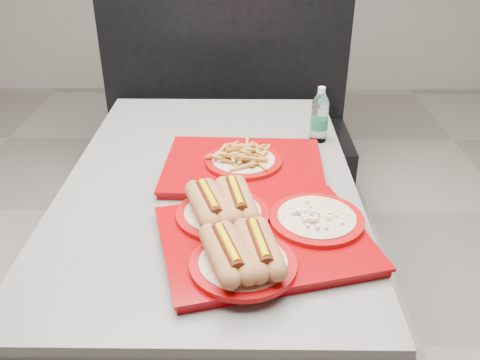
{
  "coord_description": "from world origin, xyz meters",
  "views": [
    {
      "loc": [
        0.11,
        -1.41,
        1.53
      ],
      "look_at": [
        0.1,
        -0.16,
        0.83
      ],
      "focal_mm": 38.0,
      "sensor_mm": 36.0,
      "label": 1
    }
  ],
  "objects_px": {
    "diner_table": "(212,220)",
    "water_bottle": "(319,118)",
    "tray_far": "(243,163)",
    "tray_near": "(256,232)",
    "booth_bench": "(225,135)"
  },
  "relations": [
    {
      "from": "booth_bench",
      "to": "tray_near",
      "type": "xyz_separation_m",
      "value": [
        0.14,
        -1.45,
        0.39
      ]
    },
    {
      "from": "booth_bench",
      "to": "tray_near",
      "type": "distance_m",
      "value": 1.51
    },
    {
      "from": "diner_table",
      "to": "tray_near",
      "type": "relative_size",
      "value": 2.37
    },
    {
      "from": "tray_far",
      "to": "tray_near",
      "type": "bearing_deg",
      "value": -85.15
    },
    {
      "from": "water_bottle",
      "to": "tray_far",
      "type": "bearing_deg",
      "value": -138.17
    },
    {
      "from": "water_bottle",
      "to": "booth_bench",
      "type": "bearing_deg",
      "value": 114.75
    },
    {
      "from": "water_bottle",
      "to": "diner_table",
      "type": "bearing_deg",
      "value": -143.2
    },
    {
      "from": "booth_bench",
      "to": "tray_far",
      "type": "height_order",
      "value": "booth_bench"
    },
    {
      "from": "booth_bench",
      "to": "water_bottle",
      "type": "bearing_deg",
      "value": -65.25
    },
    {
      "from": "tray_far",
      "to": "water_bottle",
      "type": "bearing_deg",
      "value": 41.83
    },
    {
      "from": "diner_table",
      "to": "tray_near",
      "type": "bearing_deg",
      "value": -68.72
    },
    {
      "from": "diner_table",
      "to": "water_bottle",
      "type": "relative_size",
      "value": 7.08
    },
    {
      "from": "diner_table",
      "to": "tray_far",
      "type": "xyz_separation_m",
      "value": [
        0.11,
        0.04,
        0.19
      ]
    },
    {
      "from": "booth_bench",
      "to": "tray_far",
      "type": "relative_size",
      "value": 2.61
    },
    {
      "from": "diner_table",
      "to": "water_bottle",
      "type": "distance_m",
      "value": 0.53
    }
  ]
}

